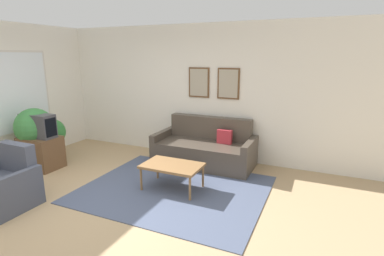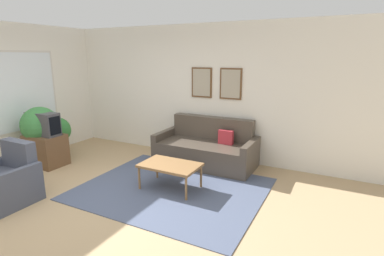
# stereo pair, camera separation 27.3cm
# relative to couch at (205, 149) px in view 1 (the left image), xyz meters

# --- Properties ---
(ground_plane) EXTENTS (16.00, 16.00, 0.00)m
(ground_plane) POSITION_rel_couch_xyz_m (-0.84, -2.26, -0.31)
(ground_plane) COLOR tan
(area_rug) EXTENTS (2.83, 2.30, 0.01)m
(area_rug) POSITION_rel_couch_xyz_m (-0.01, -1.29, -0.30)
(area_rug) COLOR #4C5670
(area_rug) RESTS_ON ground_plane
(wall_back) EXTENTS (8.00, 0.09, 2.70)m
(wall_back) POSITION_rel_couch_xyz_m (-0.82, 0.46, 1.05)
(wall_back) COLOR white
(wall_back) RESTS_ON ground_plane
(couch) EXTENTS (1.91, 0.90, 0.89)m
(couch) POSITION_rel_couch_xyz_m (0.00, 0.00, 0.00)
(couch) COLOR #4C4238
(couch) RESTS_ON ground_plane
(coffee_table) EXTENTS (0.92, 0.58, 0.42)m
(coffee_table) POSITION_rel_couch_xyz_m (-0.05, -1.28, 0.07)
(coffee_table) COLOR olive
(coffee_table) RESTS_ON ground_plane
(tv_stand) EXTENTS (0.70, 0.51, 0.60)m
(tv_stand) POSITION_rel_couch_xyz_m (-2.75, -1.46, -0.00)
(tv_stand) COLOR brown
(tv_stand) RESTS_ON ground_plane
(tv) EXTENTS (0.67, 0.28, 0.43)m
(tv) POSITION_rel_couch_xyz_m (-2.74, -1.46, 0.52)
(tv) COLOR #424247
(tv) RESTS_ON tv_stand
(armchair) EXTENTS (0.78, 0.76, 0.87)m
(armchair) POSITION_rel_couch_xyz_m (-1.93, -2.77, -0.01)
(armchair) COLOR #474C5B
(armchair) RESTS_ON ground_plane
(potted_plant_tall) EXTENTS (0.71, 0.71, 1.13)m
(potted_plant_tall) POSITION_rel_couch_xyz_m (-2.90, -1.41, 0.43)
(potted_plant_tall) COLOR #935638
(potted_plant_tall) RESTS_ON ground_plane
(potted_plant_by_window) EXTENTS (0.53, 0.53, 0.83)m
(potted_plant_by_window) POSITION_rel_couch_xyz_m (-2.97, -0.99, 0.23)
(potted_plant_by_window) COLOR slate
(potted_plant_by_window) RESTS_ON ground_plane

